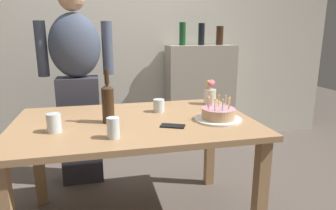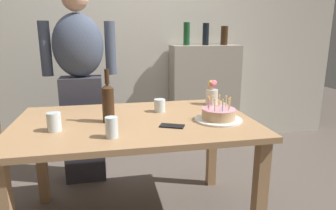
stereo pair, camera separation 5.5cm
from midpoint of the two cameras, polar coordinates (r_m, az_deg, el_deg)
name	(u,v)px [view 1 (the left image)]	position (r m, az deg, el deg)	size (l,w,h in m)	color
back_wall	(116,31)	(3.38, -10.49, 13.81)	(5.20, 0.10, 2.60)	beige
dining_table	(135,135)	(1.94, -7.16, -5.68)	(1.50, 0.96, 0.74)	#A37A51
birthday_cake	(218,115)	(1.91, 8.80, -1.86)	(0.30, 0.30, 0.15)	white
water_glass_near	(159,106)	(2.09, -2.54, -0.11)	(0.08, 0.08, 0.09)	silver
water_glass_far	(54,123)	(1.79, -21.87, -3.21)	(0.08, 0.08, 0.11)	silver
water_glass_side	(113,128)	(1.60, -11.44, -4.33)	(0.07, 0.07, 0.11)	silver
wine_bottle	(108,102)	(1.86, -12.29, 0.53)	(0.07, 0.07, 0.33)	#382314
cell_phone	(173,126)	(1.77, 0.01, -4.04)	(0.14, 0.07, 0.01)	black
flower_vase	(210,93)	(2.32, 7.39, 2.24)	(0.09, 0.09, 0.19)	silver
person_man_bearded	(78,83)	(2.61, -17.54, 4.07)	(0.61, 0.27, 1.66)	#33333D
shelf_cabinet	(200,96)	(3.41, 5.66, 1.82)	(0.75, 0.30, 1.39)	#9E9384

